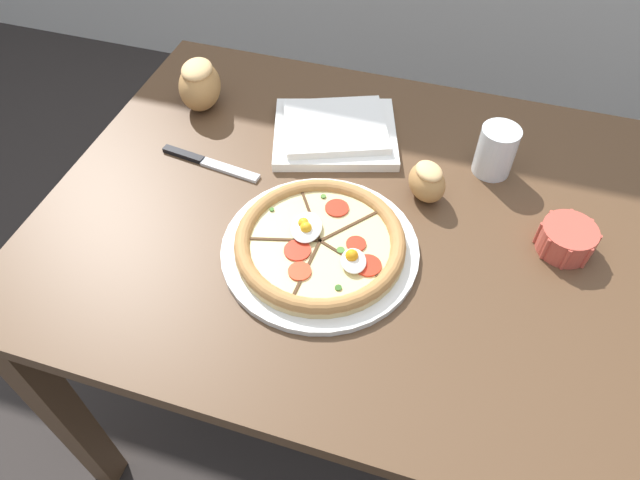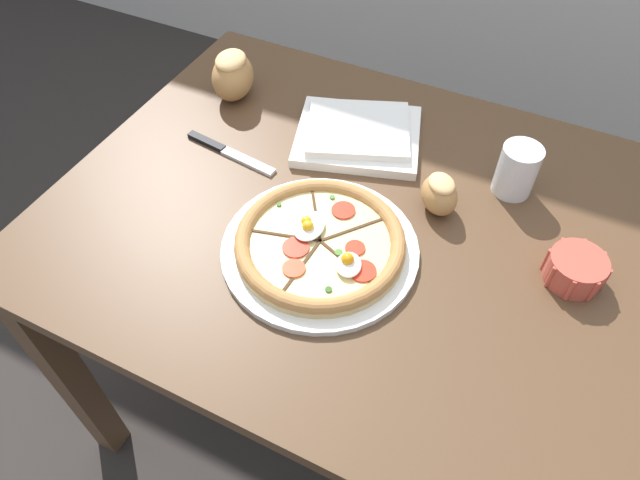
{
  "view_description": "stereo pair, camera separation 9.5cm",
  "coord_description": "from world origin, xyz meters",
  "px_view_note": "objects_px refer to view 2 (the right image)",
  "views": [
    {
      "loc": [
        0.09,
        -0.7,
        1.5
      ],
      "look_at": [
        -0.09,
        -0.11,
        0.78
      ],
      "focal_mm": 32.0,
      "sensor_mm": 36.0,
      "label": 1
    },
    {
      "loc": [
        0.18,
        -0.66,
        1.5
      ],
      "look_at": [
        -0.09,
        -0.11,
        0.78
      ],
      "focal_mm": 32.0,
      "sensor_mm": 36.0,
      "label": 2
    }
  ],
  "objects_px": {
    "napkin_folded": "(358,134)",
    "bread_piece_mid": "(439,194)",
    "bread_piece_near": "(233,75)",
    "ramekin_bowl": "(576,269)",
    "knife_main": "(229,152)",
    "dining_table": "(387,262)",
    "water_glass": "(516,172)",
    "pizza": "(320,244)"
  },
  "relations": [
    {
      "from": "dining_table",
      "to": "pizza",
      "type": "bearing_deg",
      "value": -129.11
    },
    {
      "from": "ramekin_bowl",
      "to": "pizza",
      "type": "bearing_deg",
      "value": -161.85
    },
    {
      "from": "pizza",
      "to": "water_glass",
      "type": "relative_size",
      "value": 3.42
    },
    {
      "from": "napkin_folded",
      "to": "knife_main",
      "type": "height_order",
      "value": "napkin_folded"
    },
    {
      "from": "bread_piece_mid",
      "to": "knife_main",
      "type": "height_order",
      "value": "bread_piece_mid"
    },
    {
      "from": "ramekin_bowl",
      "to": "dining_table",
      "type": "bearing_deg",
      "value": -176.29
    },
    {
      "from": "napkin_folded",
      "to": "bread_piece_mid",
      "type": "distance_m",
      "value": 0.24
    },
    {
      "from": "napkin_folded",
      "to": "knife_main",
      "type": "distance_m",
      "value": 0.26
    },
    {
      "from": "napkin_folded",
      "to": "bread_piece_mid",
      "type": "xyz_separation_m",
      "value": [
        0.21,
        -0.11,
        0.02
      ]
    },
    {
      "from": "ramekin_bowl",
      "to": "knife_main",
      "type": "distance_m",
      "value": 0.67
    },
    {
      "from": "ramekin_bowl",
      "to": "knife_main",
      "type": "relative_size",
      "value": 0.47
    },
    {
      "from": "bread_piece_mid",
      "to": "dining_table",
      "type": "bearing_deg",
      "value": -127.25
    },
    {
      "from": "knife_main",
      "to": "water_glass",
      "type": "relative_size",
      "value": 2.16
    },
    {
      "from": "bread_piece_mid",
      "to": "knife_main",
      "type": "bearing_deg",
      "value": -174.74
    },
    {
      "from": "water_glass",
      "to": "bread_piece_near",
      "type": "bearing_deg",
      "value": 177.71
    },
    {
      "from": "dining_table",
      "to": "knife_main",
      "type": "height_order",
      "value": "knife_main"
    },
    {
      "from": "pizza",
      "to": "napkin_folded",
      "type": "distance_m",
      "value": 0.3
    },
    {
      "from": "bread_piece_mid",
      "to": "water_glass",
      "type": "bearing_deg",
      "value": 44.62
    },
    {
      "from": "bread_piece_mid",
      "to": "water_glass",
      "type": "height_order",
      "value": "water_glass"
    },
    {
      "from": "dining_table",
      "to": "pizza",
      "type": "xyz_separation_m",
      "value": [
        -0.09,
        -0.11,
        0.13
      ]
    },
    {
      "from": "bread_piece_near",
      "to": "knife_main",
      "type": "relative_size",
      "value": 0.62
    },
    {
      "from": "dining_table",
      "to": "knife_main",
      "type": "relative_size",
      "value": 5.79
    },
    {
      "from": "dining_table",
      "to": "napkin_folded",
      "type": "bearing_deg",
      "value": 128.5
    },
    {
      "from": "knife_main",
      "to": "water_glass",
      "type": "height_order",
      "value": "water_glass"
    },
    {
      "from": "dining_table",
      "to": "napkin_folded",
      "type": "distance_m",
      "value": 0.27
    },
    {
      "from": "bread_piece_mid",
      "to": "knife_main",
      "type": "distance_m",
      "value": 0.42
    },
    {
      "from": "napkin_folded",
      "to": "knife_main",
      "type": "xyz_separation_m",
      "value": [
        -0.21,
        -0.15,
        -0.01
      ]
    },
    {
      "from": "pizza",
      "to": "water_glass",
      "type": "height_order",
      "value": "water_glass"
    },
    {
      "from": "bread_piece_mid",
      "to": "knife_main",
      "type": "relative_size",
      "value": 0.47
    },
    {
      "from": "ramekin_bowl",
      "to": "knife_main",
      "type": "bearing_deg",
      "value": 178.61
    },
    {
      "from": "dining_table",
      "to": "ramekin_bowl",
      "type": "bearing_deg",
      "value": 3.71
    },
    {
      "from": "knife_main",
      "to": "water_glass",
      "type": "xyz_separation_m",
      "value": [
        0.53,
        0.15,
        0.04
      ]
    },
    {
      "from": "dining_table",
      "to": "bread_piece_mid",
      "type": "relative_size",
      "value": 12.21
    },
    {
      "from": "bread_piece_near",
      "to": "bread_piece_mid",
      "type": "bearing_deg",
      "value": -14.57
    },
    {
      "from": "bread_piece_near",
      "to": "dining_table",
      "type": "bearing_deg",
      "value": -24.56
    },
    {
      "from": "bread_piece_near",
      "to": "napkin_folded",
      "type": "bearing_deg",
      "value": -3.61
    },
    {
      "from": "ramekin_bowl",
      "to": "napkin_folded",
      "type": "xyz_separation_m",
      "value": [
        -0.46,
        0.17,
        -0.01
      ]
    },
    {
      "from": "napkin_folded",
      "to": "bread_piece_near",
      "type": "distance_m",
      "value": 0.31
    },
    {
      "from": "pizza",
      "to": "bread_piece_near",
      "type": "relative_size",
      "value": 2.56
    },
    {
      "from": "dining_table",
      "to": "water_glass",
      "type": "bearing_deg",
      "value": 47.7
    },
    {
      "from": "dining_table",
      "to": "bread_piece_mid",
      "type": "distance_m",
      "value": 0.17
    },
    {
      "from": "knife_main",
      "to": "water_glass",
      "type": "bearing_deg",
      "value": 22.8
    }
  ]
}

